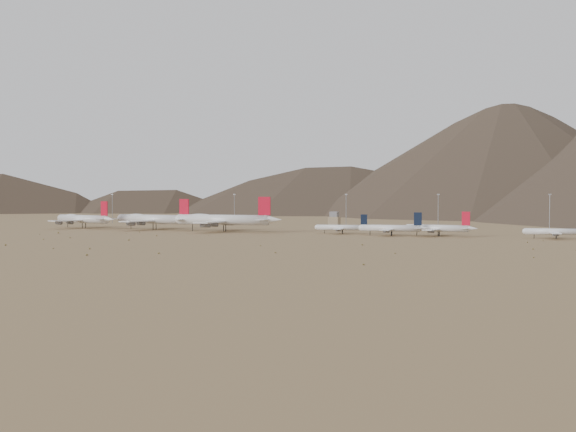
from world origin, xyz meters
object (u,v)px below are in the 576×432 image
at_px(widebody_east, 223,220).
at_px(widebody_centre, 154,219).
at_px(widebody_west, 83,219).
at_px(control_tower, 334,220).
at_px(narrowbody_b, 392,228).
at_px(narrowbody_a, 343,227).

bearing_deg(widebody_east, widebody_centre, 172.82).
relative_size(widebody_west, widebody_east, 0.82).
bearing_deg(control_tower, narrowbody_b, -55.63).
height_order(widebody_west, widebody_east, widebody_east).
bearing_deg(widebody_east, narrowbody_b, -3.72).
height_order(widebody_east, narrowbody_a, widebody_east).
bearing_deg(narrowbody_b, narrowbody_a, 161.92).
relative_size(widebody_centre, narrowbody_b, 1.68).
bearing_deg(widebody_west, control_tower, 45.03).
height_order(narrowbody_b, control_tower, narrowbody_b).
height_order(widebody_west, widebody_centre, widebody_centre).
bearing_deg(control_tower, widebody_centre, -141.86).
distance_m(widebody_west, widebody_centre, 61.09).
relative_size(widebody_east, narrowbody_b, 1.82).
distance_m(widebody_west, narrowbody_b, 238.79).
xyz_separation_m(widebody_centre, widebody_east, (59.11, -7.17, 0.56)).
height_order(widebody_centre, narrowbody_b, widebody_centre).
distance_m(widebody_centre, narrowbody_a, 142.90).
height_order(widebody_west, narrowbody_a, widebody_west).
bearing_deg(widebody_centre, narrowbody_b, 5.49).
bearing_deg(widebody_west, widebody_centre, 18.07).
bearing_deg(control_tower, widebody_east, -118.26).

